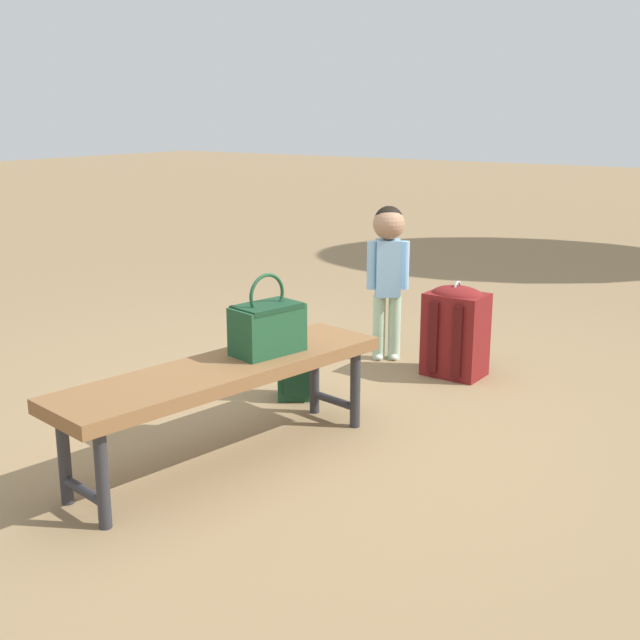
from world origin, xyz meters
name	(u,v)px	position (x,y,z in m)	size (l,w,h in m)	color
ground_plane	(321,419)	(0.00, 0.00, 0.00)	(40.00, 40.00, 0.00)	#8C704C
park_bench	(224,377)	(-0.65, 0.07, 0.39)	(1.64, 0.67, 0.45)	brown
handbag	(268,326)	(-0.40, 0.02, 0.58)	(0.35, 0.25, 0.37)	#1E4C2D
child_standing	(388,258)	(1.09, 0.25, 0.64)	(0.19, 0.22, 0.96)	#B2D8B2
backpack_large	(456,329)	(1.04, -0.24, 0.28)	(0.30, 0.34, 0.57)	maroon
backpack_small	(297,366)	(0.19, 0.29, 0.18)	(0.25, 0.27, 0.36)	#1E4C2D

